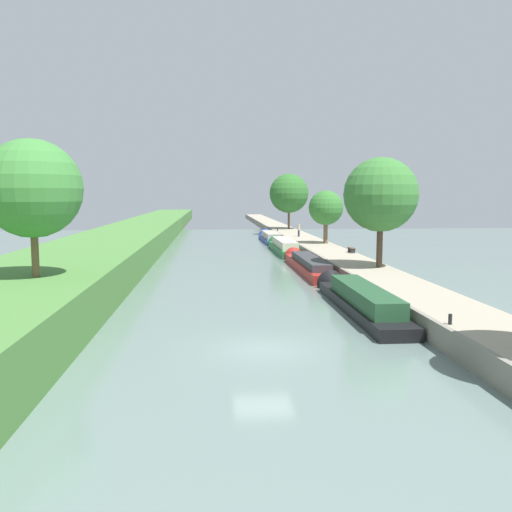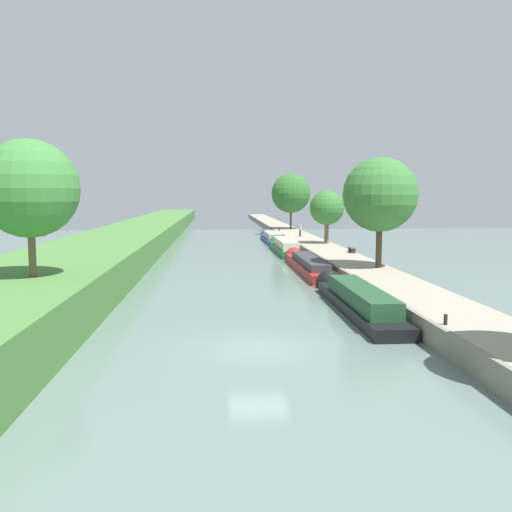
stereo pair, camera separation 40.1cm
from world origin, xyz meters
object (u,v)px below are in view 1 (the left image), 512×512
narrowboat_black (358,299)px  narrowboat_green (283,246)px  narrowboat_red (307,264)px  mooring_bollard_near (450,319)px  mooring_bollard_far (278,229)px  park_bench (351,249)px  person_walking (299,230)px  narrowboat_blue (270,237)px

narrowboat_black → narrowboat_green: bearing=90.3°
narrowboat_red → mooring_bollard_near: bearing=-85.7°
narrowboat_red → narrowboat_green: (-0.05, 15.38, 0.09)m
narrowboat_black → narrowboat_green: (-0.15, 31.39, 0.02)m
narrowboat_black → mooring_bollard_far: bearing=88.1°
park_bench → person_walking: bearing=95.2°
person_walking → narrowboat_green: bearing=-109.9°
narrowboat_green → mooring_bollard_near: narrowboat_green is taller
narrowboat_red → park_bench: (5.00, 4.28, 0.86)m
person_walking → mooring_bollard_far: (-1.37, 11.69, -0.65)m
narrowboat_red → mooring_bollard_far: size_ratio=35.52×
narrowboat_blue → person_walking: size_ratio=8.31×
narrowboat_black → narrowboat_red: size_ratio=0.91×
narrowboat_black → narrowboat_green: narrowboat_green is taller
narrowboat_red → mooring_bollard_far: (1.82, 36.03, 0.74)m
narrowboat_blue → person_walking: 6.74m
narrowboat_green → park_bench: narrowboat_green is taller
narrowboat_black → park_bench: 20.89m
narrowboat_blue → mooring_bollard_near: mooring_bollard_near is taller
mooring_bollard_near → narrowboat_blue: bearing=91.9°
narrowboat_red → person_walking: (3.19, 24.34, 1.39)m
narrowboat_green → mooring_bollard_far: size_ratio=32.73×
narrowboat_red → narrowboat_green: 15.38m
narrowboat_black → mooring_bollard_far: 52.07m
mooring_bollard_near → mooring_bollard_far: 60.28m
mooring_bollard_near → park_bench: bearing=83.6°
narrowboat_red → narrowboat_blue: (-0.00, 30.11, -0.01)m
mooring_bollard_far → narrowboat_black: bearing=-91.9°
narrowboat_blue → mooring_bollard_far: mooring_bollard_far is taller
narrowboat_blue → mooring_bollard_far: 6.24m
narrowboat_blue → park_bench: (5.01, -25.83, 0.87)m
person_walking → mooring_bollard_far: 11.79m
narrowboat_blue → mooring_bollard_far: bearing=72.9°
narrowboat_blue → person_walking: (3.19, -5.77, 1.40)m
mooring_bollard_far → narrowboat_blue: bearing=-107.1°
person_walking → mooring_bollard_near: 48.61m
narrowboat_black → narrowboat_green: 31.39m
narrowboat_green → mooring_bollard_near: (1.87, -39.63, 0.65)m
narrowboat_green → park_bench: (5.06, -11.10, 0.78)m
narrowboat_red → person_walking: size_ratio=9.63×
narrowboat_black → mooring_bollard_near: (1.72, -8.24, 0.68)m
narrowboat_green → narrowboat_black: bearing=-89.7°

